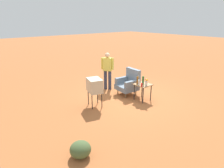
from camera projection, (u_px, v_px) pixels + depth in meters
name	position (u px, v px, depth m)	size (l,w,h in m)	color
ground_plane	(130.00, 97.00, 7.83)	(60.00, 60.00, 0.00)	#AD6033
armchair	(129.00, 83.00, 7.95)	(0.84, 0.85, 1.06)	#937047
side_table	(143.00, 87.00, 7.33)	(0.56, 0.56, 0.65)	black
tv_on_stand	(95.00, 86.00, 6.75)	(0.70, 0.59, 1.03)	black
person_standing	(107.00, 69.00, 8.36)	(0.47, 0.39, 1.64)	#2D3347
soda_can_red	(142.00, 85.00, 7.04)	(0.07, 0.07, 0.12)	red
bottle_short_clear	(139.00, 82.00, 7.17)	(0.06, 0.06, 0.20)	silver
bottle_wine_green	(143.00, 80.00, 7.21)	(0.07, 0.07, 0.32)	#1E5623
bottle_tall_amber	(137.00, 80.00, 7.26)	(0.07, 0.07, 0.30)	brown
flower_vase	(146.00, 82.00, 7.10)	(0.15, 0.09, 0.27)	silver
shrub_mid	(80.00, 149.00, 4.37)	(0.49, 0.49, 0.38)	#475B33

